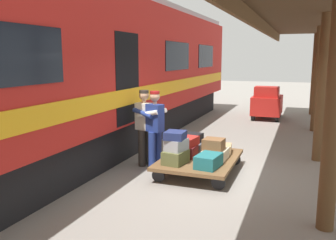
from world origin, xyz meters
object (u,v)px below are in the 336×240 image
Objects in this scene: suitcase_slate_roller at (192,146)px; porter_in_overalls at (154,127)px; suitcase_teal_softside at (209,161)px; suitcase_olive_duffel at (176,157)px; porter_by_door at (145,125)px; suitcase_red_plastic at (186,142)px; suitcase_tan_vintage at (221,148)px; suitcase_brown_leather at (214,144)px; suitcase_cream_canvas at (215,154)px; suitcase_black_hardshell at (192,138)px; luggage_cart at (200,160)px; suitcase_navy_fabric at (175,135)px; suitcase_gray_aluminum at (176,145)px; train_car at (70,73)px; suitcase_maroon_trunk at (184,151)px; baggage_tug at (267,103)px.

suitcase_slate_roller is 0.36× the size of porter_in_overalls.
suitcase_slate_roller is at bearing -59.68° from suitcase_teal_softside.
porter_in_overalls is (0.70, -0.59, 0.46)m from suitcase_olive_duffel.
suitcase_red_plastic is at bearing 174.69° from porter_by_door.
suitcase_red_plastic is (-0.02, 0.56, 0.23)m from suitcase_slate_roller.
porter_in_overalls is (1.38, 0.56, 0.50)m from suitcase_tan_vintage.
suitcase_olive_duffel is 0.87m from suitcase_brown_leather.
suitcase_cream_canvas is 0.94m from suitcase_black_hardshell.
porter_by_door is at bearing -4.73° from luggage_cart.
suitcase_navy_fabric is (0.02, -0.02, 0.44)m from suitcase_olive_duffel.
suitcase_cream_canvas is at bearing 138.87° from suitcase_black_hardshell.
luggage_cart is 0.68m from suitcase_slate_roller.
luggage_cart is 4.00× the size of suitcase_olive_duffel.
suitcase_gray_aluminum is at bearing 90.48° from suitcase_slate_roller.
train_car is 3.22m from suitcase_black_hardshell.
suitcase_olive_duffel is at bearing 59.68° from suitcase_tan_vintage.
suitcase_slate_roller is at bearing -90.00° from suitcase_maroon_trunk.
porter_by_door is at bearing -5.31° from suitcase_red_plastic.
suitcase_cream_canvas is 7.47m from baggage_tug.
suitcase_cream_canvas is at bearing 180.00° from luggage_cart.
suitcase_red_plastic is at bearing -2.99° from suitcase_brown_leather.
suitcase_navy_fabric is (-0.01, 1.16, 0.30)m from suitcase_black_hardshell.
luggage_cart is 7.50m from baggage_tug.
baggage_tug reaches higher than luggage_cart.
suitcase_brown_leather is (-0.61, 0.03, 0.00)m from suitcase_red_plastic.
suitcase_maroon_trunk is 0.58m from suitcase_slate_roller.
suitcase_brown_leather is 1.37m from porter_in_overalls.
train_car is 39.66× the size of suitcase_maroon_trunk.
suitcase_brown_leather is 0.24× the size of baggage_tug.
suitcase_tan_vintage is 1.41m from suitcase_navy_fabric.
suitcase_black_hardshell reaches higher than suitcase_maroon_trunk.
suitcase_brown_leather is at bearing -140.34° from suitcase_navy_fabric.
suitcase_olive_duffel is 0.44m from suitcase_navy_fabric.
suitcase_teal_softside is at bearing 157.39° from porter_by_door.
suitcase_maroon_trunk is 0.87× the size of suitcase_red_plastic.
suitcase_red_plastic is (0.31, -0.02, 0.36)m from luggage_cart.
baggage_tug is (-0.99, -7.46, 0.18)m from suitcase_maroon_trunk.
train_car reaches higher than suitcase_teal_softside.
suitcase_olive_duffel is 1.19m from suitcase_black_hardshell.
suitcase_teal_softside is 0.67m from suitcase_olive_duffel.
suitcase_slate_roller is 1.10× the size of suitcase_red_plastic.
porter_in_overalls is at bearing 21.99° from suitcase_tan_vintage.
suitcase_teal_softside is 1.37× the size of suitcase_black_hardshell.
porter_by_door is (0.97, -0.68, 0.46)m from suitcase_olive_duffel.
train_car is at bearing 10.54° from suitcase_slate_roller.
luggage_cart is 1.46m from porter_by_door.
suitcase_gray_aluminum reaches higher than suitcase_maroon_trunk.
train_car is at bearing -0.74° from porter_in_overalls.
suitcase_gray_aluminum is 1.02× the size of suitcase_navy_fabric.
suitcase_tan_vintage reaches higher than suitcase_slate_roller.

